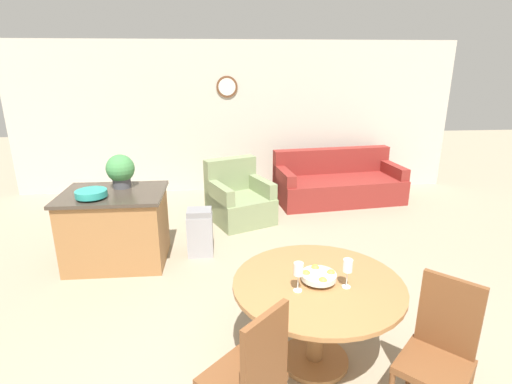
{
  "coord_description": "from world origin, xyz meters",
  "views": [
    {
      "loc": [
        -0.27,
        -1.57,
        2.32
      ],
      "look_at": [
        0.1,
        2.69,
        0.93
      ],
      "focal_mm": 28.0,
      "sensor_mm": 36.0,
      "label": 1
    }
  ],
  "objects_px": {
    "dining_table": "(317,301)",
    "teal_bowl": "(91,194)",
    "trash_bin": "(200,232)",
    "armchair": "(239,201)",
    "kitchen_island": "(116,227)",
    "potted_plant": "(121,170)",
    "wine_glass_left": "(298,270)",
    "fruit_bowl": "(319,276)",
    "couch": "(337,184)",
    "dining_chair_near_left": "(251,373)",
    "dining_chair_near_right": "(440,347)",
    "wine_glass_right": "(348,267)"
  },
  "relations": [
    {
      "from": "fruit_bowl",
      "to": "wine_glass_left",
      "type": "xyz_separation_m",
      "value": [
        -0.18,
        -0.11,
        0.12
      ]
    },
    {
      "from": "wine_glass_left",
      "to": "kitchen_island",
      "type": "height_order",
      "value": "wine_glass_left"
    },
    {
      "from": "kitchen_island",
      "to": "potted_plant",
      "type": "height_order",
      "value": "potted_plant"
    },
    {
      "from": "wine_glass_left",
      "to": "teal_bowl",
      "type": "distance_m",
      "value": 2.68
    },
    {
      "from": "couch",
      "to": "potted_plant",
      "type": "bearing_deg",
      "value": -157.22
    },
    {
      "from": "trash_bin",
      "to": "armchair",
      "type": "relative_size",
      "value": 0.53
    },
    {
      "from": "dining_table",
      "to": "teal_bowl",
      "type": "xyz_separation_m",
      "value": [
        -2.15,
        1.7,
        0.38
      ]
    },
    {
      "from": "trash_bin",
      "to": "wine_glass_left",
      "type": "bearing_deg",
      "value": -68.73
    },
    {
      "from": "potted_plant",
      "to": "dining_chair_near_right",
      "type": "bearing_deg",
      "value": -45.72
    },
    {
      "from": "dining_chair_near_right",
      "to": "couch",
      "type": "height_order",
      "value": "dining_chair_near_right"
    },
    {
      "from": "wine_glass_left",
      "to": "teal_bowl",
      "type": "relative_size",
      "value": 0.66
    },
    {
      "from": "potted_plant",
      "to": "kitchen_island",
      "type": "bearing_deg",
      "value": -110.51
    },
    {
      "from": "kitchen_island",
      "to": "couch",
      "type": "bearing_deg",
      "value": 31.59
    },
    {
      "from": "dining_table",
      "to": "couch",
      "type": "relative_size",
      "value": 0.58
    },
    {
      "from": "fruit_bowl",
      "to": "trash_bin",
      "type": "xyz_separation_m",
      "value": [
        -1.0,
        2.01,
        -0.48
      ]
    },
    {
      "from": "dining_table",
      "to": "teal_bowl",
      "type": "distance_m",
      "value": 2.77
    },
    {
      "from": "fruit_bowl",
      "to": "armchair",
      "type": "xyz_separation_m",
      "value": [
        -0.47,
        3.15,
        -0.48
      ]
    },
    {
      "from": "kitchen_island",
      "to": "armchair",
      "type": "relative_size",
      "value": 1.03
    },
    {
      "from": "kitchen_island",
      "to": "dining_chair_near_left",
      "type": "bearing_deg",
      "value": -61.31
    },
    {
      "from": "dining_chair_near_left",
      "to": "couch",
      "type": "height_order",
      "value": "dining_chair_near_left"
    },
    {
      "from": "potted_plant",
      "to": "armchair",
      "type": "height_order",
      "value": "potted_plant"
    },
    {
      "from": "dining_chair_near_left",
      "to": "potted_plant",
      "type": "distance_m",
      "value": 3.14
    },
    {
      "from": "wine_glass_left",
      "to": "teal_bowl",
      "type": "height_order",
      "value": "teal_bowl"
    },
    {
      "from": "dining_table",
      "to": "wine_glass_right",
      "type": "bearing_deg",
      "value": -24.7
    },
    {
      "from": "dining_chair_near_right",
      "to": "fruit_bowl",
      "type": "xyz_separation_m",
      "value": [
        -0.68,
        0.57,
        0.24
      ]
    },
    {
      "from": "dining_chair_near_right",
      "to": "wine_glass_right",
      "type": "distance_m",
      "value": 0.77
    },
    {
      "from": "wine_glass_left",
      "to": "trash_bin",
      "type": "bearing_deg",
      "value": 111.27
    },
    {
      "from": "dining_chair_near_right",
      "to": "trash_bin",
      "type": "bearing_deg",
      "value": -11.92
    },
    {
      "from": "teal_bowl",
      "to": "potted_plant",
      "type": "distance_m",
      "value": 0.49
    },
    {
      "from": "fruit_bowl",
      "to": "teal_bowl",
      "type": "relative_size",
      "value": 0.78
    },
    {
      "from": "dining_table",
      "to": "armchair",
      "type": "relative_size",
      "value": 1.14
    },
    {
      "from": "potted_plant",
      "to": "couch",
      "type": "height_order",
      "value": "potted_plant"
    },
    {
      "from": "fruit_bowl",
      "to": "dining_chair_near_left",
      "type": "bearing_deg",
      "value": -129.52
    },
    {
      "from": "dining_chair_near_right",
      "to": "teal_bowl",
      "type": "height_order",
      "value": "dining_chair_near_right"
    },
    {
      "from": "dining_chair_near_left",
      "to": "wine_glass_left",
      "type": "xyz_separation_m",
      "value": [
        0.39,
        0.58,
        0.35
      ]
    },
    {
      "from": "wine_glass_left",
      "to": "kitchen_island",
      "type": "bearing_deg",
      "value": 131.86
    },
    {
      "from": "kitchen_island",
      "to": "couch",
      "type": "height_order",
      "value": "kitchen_island"
    },
    {
      "from": "wine_glass_right",
      "to": "trash_bin",
      "type": "height_order",
      "value": "wine_glass_right"
    },
    {
      "from": "dining_chair_near_left",
      "to": "kitchen_island",
      "type": "relative_size",
      "value": 0.86
    },
    {
      "from": "fruit_bowl",
      "to": "couch",
      "type": "relative_size",
      "value": 0.12
    },
    {
      "from": "dining_chair_near_right",
      "to": "couch",
      "type": "bearing_deg",
      "value": -52.98
    },
    {
      "from": "dining_chair_near_left",
      "to": "potted_plant",
      "type": "xyz_separation_m",
      "value": [
        -1.35,
        2.78,
        0.55
      ]
    },
    {
      "from": "wine_glass_left",
      "to": "potted_plant",
      "type": "height_order",
      "value": "potted_plant"
    },
    {
      "from": "wine_glass_right",
      "to": "couch",
      "type": "bearing_deg",
      "value": 74.5
    },
    {
      "from": "wine_glass_left",
      "to": "armchair",
      "type": "relative_size",
      "value": 0.2
    },
    {
      "from": "fruit_bowl",
      "to": "couch",
      "type": "bearing_deg",
      "value": 71.65
    },
    {
      "from": "teal_bowl",
      "to": "dining_chair_near_left",
      "type": "bearing_deg",
      "value": -56.36
    },
    {
      "from": "teal_bowl",
      "to": "couch",
      "type": "distance_m",
      "value": 4.16
    },
    {
      "from": "dining_table",
      "to": "couch",
      "type": "height_order",
      "value": "couch"
    },
    {
      "from": "trash_bin",
      "to": "armchair",
      "type": "distance_m",
      "value": 1.26
    }
  ]
}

